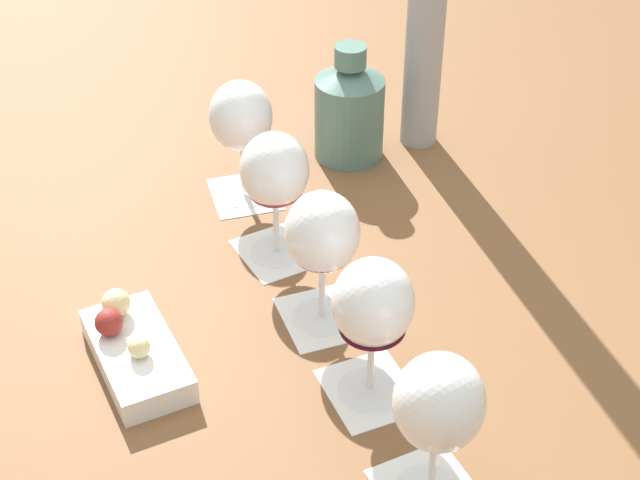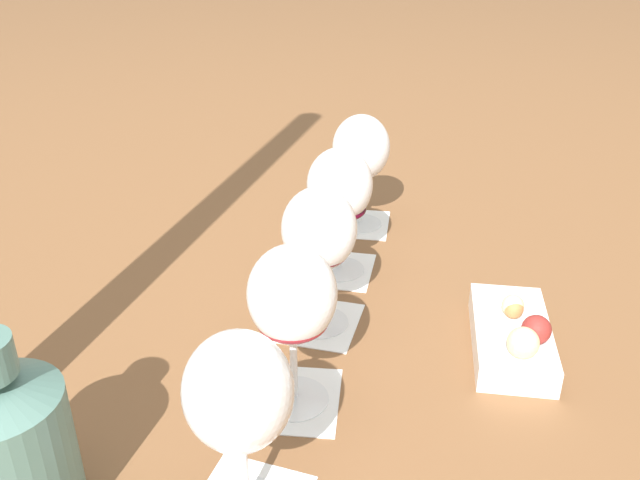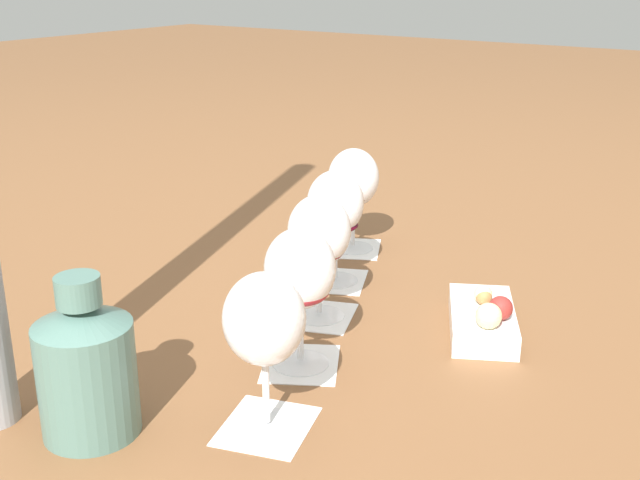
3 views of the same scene
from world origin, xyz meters
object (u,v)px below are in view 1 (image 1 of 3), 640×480
Objects in this scene: wine_glass_0 at (241,121)px; wine_glass_3 at (373,308)px; ceramic_vase at (349,109)px; snack_dish at (134,349)px; wine_glass_2 at (320,238)px; wine_glass_4 at (438,409)px; wine_glass_1 at (275,176)px.

wine_glass_0 is 0.44m from wine_glass_3.
ceramic_vase is 0.54m from snack_dish.
wine_glass_2 is at bearing -5.83° from ceramic_vase.
wine_glass_0 is 0.30m from wine_glass_2.
wine_glass_3 is 0.99× the size of ceramic_vase.
wine_glass_4 is 0.92× the size of snack_dish.
wine_glass_1 is 0.28m from ceramic_vase.
wine_glass_3 is 0.92× the size of snack_dish.
wine_glass_2 is 0.99× the size of ceramic_vase.
wine_glass_1 is at bearing -155.50° from wine_glass_3.
wine_glass_3 is at bearing 81.46° from snack_dish.
wine_glass_1 and ceramic_vase have the same top height.
wine_glass_0 and wine_glass_4 have the same top height.
ceramic_vase is (-0.12, 0.15, -0.04)m from wine_glass_0.
wine_glass_1 is at bearing 144.53° from snack_dish.
wine_glass_0 is 0.20m from ceramic_vase.
ceramic_vase reaches higher than snack_dish.
wine_glass_4 is (0.15, 0.06, -0.00)m from wine_glass_3.
wine_glass_4 is at bearing 23.21° from wine_glass_2.
wine_glass_2 is 0.14m from wine_glass_3.
wine_glass_0 is at bearing -158.94° from wine_glass_1.
wine_glass_1 is at bearing 21.06° from wine_glass_0.
wine_glass_0 is 0.99× the size of ceramic_vase.
wine_glass_1 and wine_glass_3 have the same top height.
ceramic_vase is at bearing 151.66° from snack_dish.
wine_glass_1 is 0.44m from wine_glass_4.
wine_glass_1 is 1.00× the size of wine_glass_4.
wine_glass_1 is at bearing -156.52° from wine_glass_4.
ceramic_vase is (-0.39, 0.04, -0.04)m from wine_glass_2.
wine_glass_4 is at bearing 6.60° from ceramic_vase.
wine_glass_1 is 0.15m from wine_glass_2.
wine_glass_4 is 0.99× the size of ceramic_vase.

